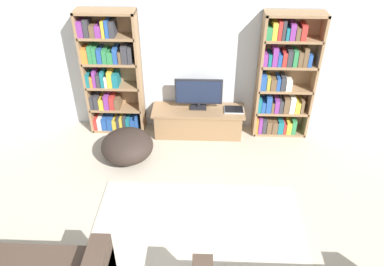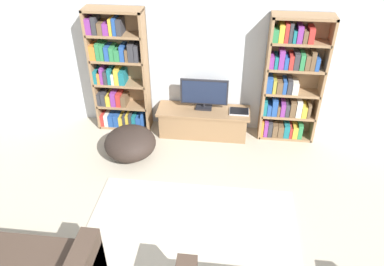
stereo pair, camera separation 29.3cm
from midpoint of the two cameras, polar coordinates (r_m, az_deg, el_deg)
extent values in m
cube|color=silver|center=(5.50, -1.29, 12.94)|extent=(8.80, 0.06, 2.60)
cube|color=#93704C|center=(5.77, -17.26, 8.49)|extent=(0.04, 0.30, 1.87)
cube|color=#93704C|center=(5.57, -9.53, 8.63)|extent=(0.04, 0.30, 1.87)
cube|color=#93704C|center=(5.77, -13.16, 9.16)|extent=(0.82, 0.04, 1.87)
cube|color=#93704C|center=(5.34, -14.83, 17.45)|extent=(0.82, 0.30, 0.04)
cube|color=#93704C|center=(6.10, -12.33, 0.83)|extent=(0.78, 0.30, 0.04)
cube|color=#B72D28|center=(6.13, -15.63, 1.66)|extent=(0.05, 0.24, 0.18)
cube|color=silver|center=(6.10, -15.08, 1.70)|extent=(0.06, 0.24, 0.20)
cube|color=#234C99|center=(6.09, -14.40, 1.65)|extent=(0.08, 0.24, 0.18)
cube|color=#234C99|center=(6.06, -13.62, 1.66)|extent=(0.08, 0.24, 0.19)
cube|color=gold|center=(6.05, -12.93, 1.57)|extent=(0.06, 0.24, 0.17)
cube|color=#333338|center=(6.02, -12.42, 1.70)|extent=(0.04, 0.24, 0.21)
cube|color=gold|center=(6.01, -11.98, 1.73)|extent=(0.05, 0.24, 0.21)
cube|color=#333338|center=(5.99, -11.52, 1.80)|extent=(0.04, 0.24, 0.23)
cube|color=#196B75|center=(5.99, -10.99, 1.67)|extent=(0.06, 0.24, 0.20)
cube|color=#234C99|center=(5.98, -10.29, 1.59)|extent=(0.08, 0.24, 0.19)
cube|color=#234C99|center=(5.95, -9.71, 1.81)|extent=(0.04, 0.24, 0.24)
cube|color=#93704C|center=(5.91, -12.77, 3.85)|extent=(0.78, 0.30, 0.04)
cube|color=#333338|center=(5.94, -16.20, 4.73)|extent=(0.05, 0.24, 0.19)
cube|color=#333338|center=(5.91, -15.60, 4.80)|extent=(0.07, 0.24, 0.21)
cube|color=gold|center=(5.90, -14.87, 4.61)|extent=(0.07, 0.24, 0.16)
cube|color=#7F338C|center=(5.86, -14.14, 4.87)|extent=(0.08, 0.24, 0.22)
cube|color=#B72D28|center=(5.85, -13.37, 4.79)|extent=(0.07, 0.24, 0.21)
cube|color=brown|center=(5.84, -12.61, 4.64)|extent=(0.07, 0.24, 0.17)
cube|color=#93704C|center=(5.73, -13.24, 7.06)|extent=(0.78, 0.30, 0.04)
cube|color=#196B75|center=(5.77, -16.80, 7.96)|extent=(0.05, 0.24, 0.19)
cube|color=orange|center=(5.76, -16.31, 7.83)|extent=(0.04, 0.24, 0.16)
cube|color=#7F338C|center=(5.73, -15.92, 8.22)|extent=(0.04, 0.24, 0.25)
cube|color=#333338|center=(5.72, -15.34, 7.99)|extent=(0.05, 0.24, 0.19)
cube|color=#196B75|center=(5.70, -14.80, 8.18)|extent=(0.05, 0.24, 0.23)
cube|color=silver|center=(5.70, -14.27, 7.86)|extent=(0.04, 0.24, 0.16)
cube|color=gold|center=(5.67, -13.74, 8.22)|extent=(0.07, 0.24, 0.24)
cube|color=#196B75|center=(5.65, -12.95, 8.05)|extent=(0.08, 0.24, 0.20)
cube|color=#93704C|center=(5.57, -13.75, 10.47)|extent=(0.78, 0.30, 0.04)
cube|color=orange|center=(5.61, -17.29, 11.42)|extent=(0.08, 0.24, 0.21)
cube|color=#2D7F47|center=(5.58, -16.56, 11.62)|extent=(0.06, 0.24, 0.24)
cube|color=#2D7F47|center=(5.57, -15.95, 11.59)|extent=(0.05, 0.24, 0.23)
cube|color=#234C99|center=(5.55, -15.25, 11.48)|extent=(0.07, 0.24, 0.20)
cube|color=#2D7F47|center=(5.53, -14.53, 11.49)|extent=(0.06, 0.24, 0.20)
cube|color=#2D7F47|center=(5.52, -13.74, 11.37)|extent=(0.08, 0.24, 0.17)
cube|color=#234C99|center=(5.49, -13.01, 11.66)|extent=(0.06, 0.24, 0.22)
cube|color=brown|center=(5.48, -12.33, 11.44)|extent=(0.04, 0.24, 0.17)
cube|color=#333338|center=(5.45, -11.69, 11.85)|extent=(0.08, 0.24, 0.25)
cube|color=#333338|center=(5.44, -10.89, 11.79)|extent=(0.06, 0.24, 0.24)
cube|color=#93704C|center=(5.44, -14.30, 14.06)|extent=(0.78, 0.30, 0.04)
cube|color=#7F338C|center=(5.49, -18.00, 15.03)|extent=(0.08, 0.24, 0.21)
cube|color=#333338|center=(5.46, -17.20, 15.21)|extent=(0.07, 0.24, 0.24)
cube|color=brown|center=(5.44, -16.33, 14.88)|extent=(0.07, 0.24, 0.16)
cube|color=#7F338C|center=(5.42, -15.50, 14.93)|extent=(0.08, 0.24, 0.16)
cube|color=gold|center=(5.39, -14.83, 15.27)|extent=(0.04, 0.24, 0.22)
cube|color=#234C99|center=(5.37, -14.26, 15.36)|extent=(0.05, 0.24, 0.23)
cube|color=#333338|center=(5.36, -13.58, 15.31)|extent=(0.07, 0.24, 0.22)
cube|color=#93704C|center=(5.49, 8.64, 8.35)|extent=(0.04, 0.30, 1.87)
cube|color=#93704C|center=(5.64, 16.65, 7.96)|extent=(0.04, 0.30, 1.87)
cube|color=#93704C|center=(5.67, 12.50, 8.77)|extent=(0.82, 0.04, 1.87)
cube|color=#93704C|center=(5.22, 14.01, 17.21)|extent=(0.82, 0.30, 0.04)
cube|color=#93704C|center=(6.00, 11.61, 0.32)|extent=(0.78, 0.30, 0.04)
cube|color=orange|center=(5.87, 8.36, 1.45)|extent=(0.04, 0.24, 0.24)
cube|color=#7F338C|center=(5.87, 8.89, 1.47)|extent=(0.06, 0.24, 0.25)
cube|color=#333338|center=(5.88, 9.50, 1.38)|extent=(0.06, 0.24, 0.23)
cube|color=brown|center=(5.90, 10.21, 1.24)|extent=(0.07, 0.24, 0.20)
cube|color=brown|center=(5.92, 11.03, 1.17)|extent=(0.08, 0.24, 0.19)
cube|color=#196B75|center=(5.93, 11.86, 1.22)|extent=(0.08, 0.24, 0.21)
cube|color=#B72D28|center=(5.95, 12.45, 1.07)|extent=(0.04, 0.24, 0.18)
cube|color=gold|center=(5.95, 13.06, 1.13)|extent=(0.07, 0.24, 0.20)
cube|color=#2D7F47|center=(5.96, 13.76, 1.26)|extent=(0.06, 0.24, 0.23)
cube|color=#93704C|center=(5.81, 12.03, 3.38)|extent=(0.78, 0.30, 0.04)
cube|color=#196B75|center=(5.68, 8.72, 4.52)|extent=(0.05, 0.24, 0.22)
cube|color=#234C99|center=(5.70, 9.30, 4.26)|extent=(0.06, 0.24, 0.17)
cube|color=#234C99|center=(5.69, 10.09, 4.61)|extent=(0.08, 0.24, 0.25)
cube|color=brown|center=(5.72, 10.65, 4.19)|extent=(0.04, 0.24, 0.16)
cube|color=#7F338C|center=(5.72, 11.26, 4.35)|extent=(0.06, 0.24, 0.20)
cube|color=#333338|center=(5.73, 11.90, 4.31)|extent=(0.05, 0.24, 0.20)
cube|color=brown|center=(5.73, 12.67, 4.46)|extent=(0.08, 0.24, 0.24)
cube|color=silver|center=(5.75, 13.52, 4.47)|extent=(0.08, 0.24, 0.25)
cube|color=gold|center=(5.78, 14.26, 4.11)|extent=(0.07, 0.24, 0.17)
cube|color=brown|center=(5.79, 14.92, 4.25)|extent=(0.04, 0.24, 0.21)
cube|color=#93704C|center=(5.63, 12.48, 6.64)|extent=(0.78, 0.30, 0.04)
cube|color=#234C99|center=(5.50, 9.23, 7.90)|extent=(0.08, 0.24, 0.22)
cube|color=#9E9333|center=(5.52, 9.98, 7.75)|extent=(0.05, 0.24, 0.20)
cube|color=brown|center=(5.54, 10.72, 7.60)|extent=(0.08, 0.24, 0.17)
cube|color=#234C99|center=(5.54, 11.44, 7.64)|extent=(0.05, 0.24, 0.19)
cube|color=#333338|center=(5.55, 12.14, 7.67)|extent=(0.07, 0.24, 0.20)
cube|color=silver|center=(5.58, 12.95, 7.45)|extent=(0.08, 0.24, 0.16)
cube|color=#93704C|center=(5.47, 12.97, 10.10)|extent=(0.78, 0.30, 0.04)
cube|color=#7F338C|center=(5.36, 9.46, 11.23)|extent=(0.06, 0.24, 0.17)
cube|color=#196B75|center=(5.37, 10.12, 11.19)|extent=(0.05, 0.24, 0.17)
cube|color=#7F338C|center=(5.36, 10.89, 11.57)|extent=(0.07, 0.24, 0.26)
cube|color=#234C99|center=(5.39, 11.57, 11.10)|extent=(0.05, 0.24, 0.17)
cube|color=#B72D28|center=(5.39, 12.27, 11.21)|extent=(0.06, 0.24, 0.20)
cube|color=#333338|center=(5.40, 13.02, 11.30)|extent=(0.07, 0.24, 0.23)
cube|color=#2D7F47|center=(5.42, 13.81, 11.23)|extent=(0.06, 0.24, 0.22)
cube|color=brown|center=(5.43, 14.54, 11.12)|extent=(0.06, 0.24, 0.21)
cube|color=brown|center=(5.44, 15.28, 11.31)|extent=(0.06, 0.24, 0.26)
cube|color=#234C99|center=(5.47, 15.87, 10.86)|extent=(0.05, 0.24, 0.17)
cube|color=#93704C|center=(5.33, 13.50, 13.75)|extent=(0.78, 0.30, 0.04)
cube|color=#2D7F47|center=(5.23, 9.93, 14.98)|extent=(0.07, 0.24, 0.17)
cube|color=gold|center=(5.23, 10.78, 15.23)|extent=(0.07, 0.24, 0.23)
cube|color=#B72D28|center=(5.23, 11.52, 15.29)|extent=(0.05, 0.24, 0.25)
cube|color=#333338|center=(5.24, 12.12, 15.29)|extent=(0.04, 0.24, 0.26)
cube|color=#196B75|center=(5.26, 12.63, 14.77)|extent=(0.04, 0.24, 0.16)
cube|color=#7F338C|center=(5.27, 13.38, 15.00)|extent=(0.07, 0.24, 0.22)
cube|color=brown|center=(5.29, 14.13, 14.67)|extent=(0.06, 0.24, 0.16)
cube|color=#B72D28|center=(5.30, 14.96, 14.79)|extent=(0.07, 0.24, 0.20)
cube|color=#8E6B47|center=(5.75, -0.51, 1.58)|extent=(1.31, 0.42, 0.39)
cube|color=#8E6B47|center=(5.64, -0.52, 3.40)|extent=(1.39, 0.45, 0.04)
cube|color=black|center=(5.67, -0.49, 3.96)|extent=(0.24, 0.16, 0.03)
cylinder|color=black|center=(5.65, -0.50, 4.31)|extent=(0.04, 0.04, 0.05)
cube|color=black|center=(5.54, -0.51, 6.30)|extent=(0.70, 0.04, 0.40)
cube|color=#19233D|center=(5.52, -0.52, 6.20)|extent=(0.65, 0.00, 0.36)
cube|color=#B7B7BC|center=(5.62, 4.91, 3.51)|extent=(0.29, 0.21, 0.02)
cube|color=black|center=(5.61, 4.92, 3.63)|extent=(0.27, 0.20, 0.00)
cube|color=beige|center=(4.33, -1.13, -15.46)|extent=(2.40, 1.69, 0.02)
ellipsoid|color=#2D231E|center=(5.33, -11.40, -1.99)|extent=(0.72, 0.72, 0.43)
camera|label=1|loc=(0.15, -91.81, -1.25)|focal=35.00mm
camera|label=2|loc=(0.15, 88.19, 1.25)|focal=35.00mm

